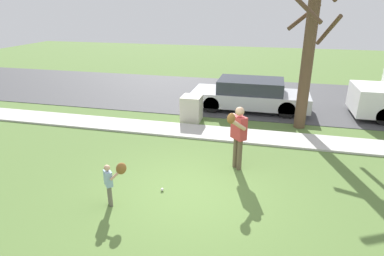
% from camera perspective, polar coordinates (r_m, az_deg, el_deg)
% --- Properties ---
extents(ground_plane, '(48.00, 48.00, 0.00)m').
position_cam_1_polar(ground_plane, '(10.72, 4.42, -1.28)').
color(ground_plane, '#567538').
extents(sidewalk_strip, '(36.00, 1.20, 0.06)m').
position_cam_1_polar(sidewalk_strip, '(10.80, 4.51, -0.94)').
color(sidewalk_strip, beige).
rests_on(sidewalk_strip, ground).
extents(road_surface, '(36.00, 6.80, 0.02)m').
position_cam_1_polar(road_surface, '(15.52, 7.58, 5.70)').
color(road_surface, '#424244').
rests_on(road_surface, ground).
extents(person_adult, '(0.50, 0.84, 1.67)m').
position_cam_1_polar(person_adult, '(8.24, 8.02, -0.69)').
color(person_adult, brown).
rests_on(person_adult, ground).
extents(person_child, '(0.54, 0.33, 1.00)m').
position_cam_1_polar(person_child, '(7.04, -13.78, -8.47)').
color(person_child, '#6B6656').
rests_on(person_child, ground).
extents(baseball, '(0.07, 0.07, 0.07)m').
position_cam_1_polar(baseball, '(7.66, -5.25, -10.68)').
color(baseball, white).
rests_on(baseball, ground).
extents(utility_cabinet, '(0.70, 0.75, 0.93)m').
position_cam_1_polar(utility_cabinet, '(11.91, -0.07, 3.46)').
color(utility_cabinet, beige).
rests_on(utility_cabinet, ground).
extents(street_tree_near, '(1.85, 1.88, 5.00)m').
position_cam_1_polar(street_tree_near, '(11.38, 19.77, 12.80)').
color(street_tree_near, brown).
rests_on(street_tree_near, ground).
extents(parked_sedan_silver, '(4.60, 1.80, 1.23)m').
position_cam_1_polar(parked_sedan_silver, '(13.36, 10.15, 5.78)').
color(parked_sedan_silver, silver).
rests_on(parked_sedan_silver, road_surface).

